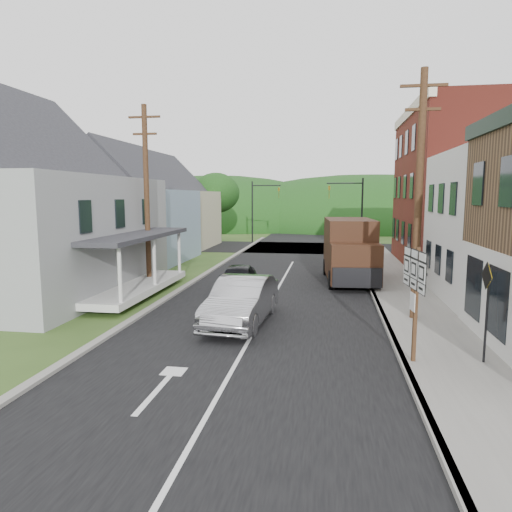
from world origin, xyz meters
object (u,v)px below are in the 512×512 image
at_px(delivery_van, 350,251).
at_px(warning_sign, 487,299).
at_px(route_sign_cluster, 415,288).
at_px(silver_sedan, 242,301).
at_px(dark_sedan, 238,279).

bearing_deg(delivery_van, warning_sign, -79.93).
bearing_deg(route_sign_cluster, silver_sedan, 140.65).
distance_m(dark_sedan, route_sign_cluster, 10.71).
xyz_separation_m(dark_sedan, route_sign_cluster, (6.52, -8.37, 1.49)).
height_order(delivery_van, warning_sign, delivery_van).
height_order(delivery_van, route_sign_cluster, delivery_van).
xyz_separation_m(delivery_van, warning_sign, (3.05, -11.98, 0.20)).
relative_size(dark_sedan, route_sign_cluster, 1.28).
distance_m(silver_sedan, dark_sedan, 5.18).
bearing_deg(silver_sedan, warning_sign, -19.22).
height_order(dark_sedan, delivery_van, delivery_van).
bearing_deg(warning_sign, silver_sedan, 155.69).
bearing_deg(silver_sedan, dark_sedan, 107.01).
relative_size(silver_sedan, warning_sign, 1.85).
distance_m(silver_sedan, warning_sign, 7.95).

